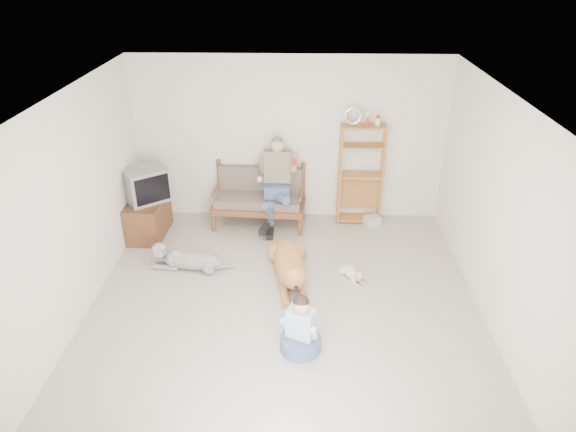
{
  "coord_description": "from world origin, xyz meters",
  "views": [
    {
      "loc": [
        0.2,
        -5.14,
        4.11
      ],
      "look_at": [
        0.02,
        1.0,
        0.88
      ],
      "focal_mm": 32.0,
      "sensor_mm": 36.0,
      "label": 1
    }
  ],
  "objects_px": {
    "etagere": "(361,174)",
    "tv_stand": "(148,217)",
    "loveseat": "(259,196)",
    "golden_retriever": "(290,267)"
  },
  "relations": [
    {
      "from": "etagere",
      "to": "tv_stand",
      "type": "bearing_deg",
      "value": -170.55
    },
    {
      "from": "loveseat",
      "to": "tv_stand",
      "type": "height_order",
      "value": "loveseat"
    },
    {
      "from": "loveseat",
      "to": "tv_stand",
      "type": "relative_size",
      "value": 1.69
    },
    {
      "from": "etagere",
      "to": "loveseat",
      "type": "bearing_deg",
      "value": -176.07
    },
    {
      "from": "loveseat",
      "to": "etagere",
      "type": "height_order",
      "value": "etagere"
    },
    {
      "from": "etagere",
      "to": "tv_stand",
      "type": "relative_size",
      "value": 2.14
    },
    {
      "from": "tv_stand",
      "to": "golden_retriever",
      "type": "xyz_separation_m",
      "value": [
        2.29,
        -1.21,
        -0.09
      ]
    },
    {
      "from": "tv_stand",
      "to": "golden_retriever",
      "type": "relative_size",
      "value": 0.54
    },
    {
      "from": "loveseat",
      "to": "golden_retriever",
      "type": "relative_size",
      "value": 0.92
    },
    {
      "from": "tv_stand",
      "to": "loveseat",
      "type": "bearing_deg",
      "value": 16.4
    }
  ]
}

